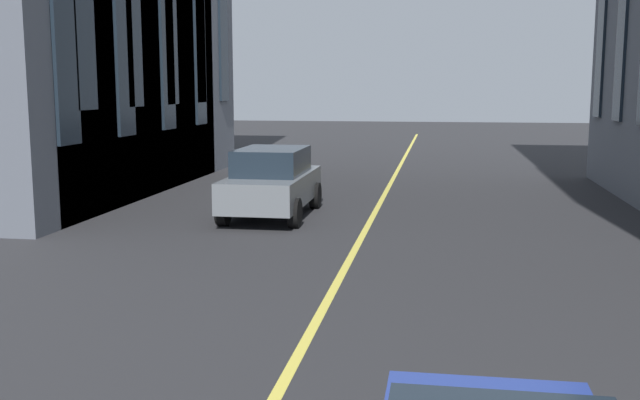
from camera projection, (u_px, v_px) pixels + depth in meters
name	position (u px, v px, depth m)	size (l,w,h in m)	color
lane_centre_line	(357.00, 246.00, 16.65)	(80.00, 0.16, 0.01)	#D8C64C
car_grey_parked_b	(272.00, 181.00, 20.34)	(4.70, 2.14, 1.88)	slate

